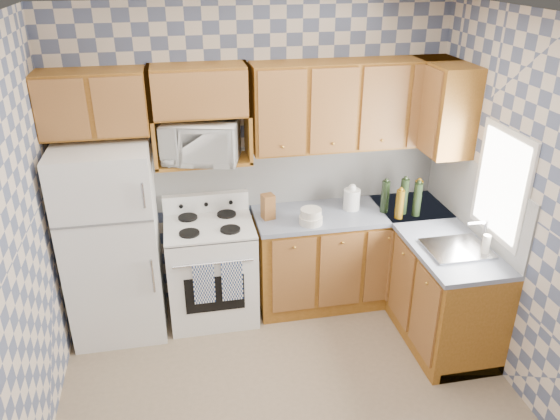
# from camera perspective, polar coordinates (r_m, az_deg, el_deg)

# --- Properties ---
(floor) EXTENTS (3.40, 3.40, 0.00)m
(floor) POSITION_cam_1_polar(r_m,az_deg,el_deg) (4.27, 1.37, -19.84)
(floor) COLOR #7C6951
(floor) RESTS_ON ground
(back_wall) EXTENTS (3.40, 0.02, 2.70)m
(back_wall) POSITION_cam_1_polar(r_m,az_deg,el_deg) (4.88, -2.52, 5.24)
(back_wall) COLOR slate
(back_wall) RESTS_ON ground
(right_wall) EXTENTS (0.02, 3.20, 2.70)m
(right_wall) POSITION_cam_1_polar(r_m,az_deg,el_deg) (4.13, 25.30, -1.24)
(right_wall) COLOR slate
(right_wall) RESTS_ON ground
(backsplash_back) EXTENTS (2.60, 0.02, 0.56)m
(backsplash_back) POSITION_cam_1_polar(r_m,az_deg,el_deg) (4.99, 2.08, 3.90)
(backsplash_back) COLOR white
(backsplash_back) RESTS_ON back_wall
(backsplash_right) EXTENTS (0.02, 1.60, 0.56)m
(backsplash_right) POSITION_cam_1_polar(r_m,az_deg,el_deg) (4.78, 19.56, 1.35)
(backsplash_right) COLOR white
(backsplash_right) RESTS_ON right_wall
(refrigerator) EXTENTS (0.75, 0.70, 1.68)m
(refrigerator) POSITION_cam_1_polar(r_m,az_deg,el_deg) (4.76, -17.11, -3.24)
(refrigerator) COLOR white
(refrigerator) RESTS_ON floor
(stove_body) EXTENTS (0.76, 0.65, 0.90)m
(stove_body) POSITION_cam_1_polar(r_m,az_deg,el_deg) (4.94, -7.16, -6.32)
(stove_body) COLOR white
(stove_body) RESTS_ON floor
(cooktop) EXTENTS (0.76, 0.65, 0.02)m
(cooktop) POSITION_cam_1_polar(r_m,az_deg,el_deg) (4.71, -7.46, -1.61)
(cooktop) COLOR silver
(cooktop) RESTS_ON stove_body
(backguard) EXTENTS (0.76, 0.08, 0.17)m
(backguard) POSITION_cam_1_polar(r_m,az_deg,el_deg) (4.92, -7.77, 0.81)
(backguard) COLOR white
(backguard) RESTS_ON cooktop
(dish_towel_left) EXTENTS (0.18, 0.02, 0.37)m
(dish_towel_left) POSITION_cam_1_polar(r_m,az_deg,el_deg) (4.59, -7.95, -7.64)
(dish_towel_left) COLOR navy
(dish_towel_left) RESTS_ON stove_body
(dish_towel_right) EXTENTS (0.18, 0.02, 0.37)m
(dish_towel_right) POSITION_cam_1_polar(r_m,az_deg,el_deg) (4.60, -5.02, -7.38)
(dish_towel_right) COLOR navy
(dish_towel_right) RESTS_ON stove_body
(base_cabinets_back) EXTENTS (1.75, 0.60, 0.88)m
(base_cabinets_back) POSITION_cam_1_polar(r_m,az_deg,el_deg) (5.18, 7.28, -4.80)
(base_cabinets_back) COLOR brown
(base_cabinets_back) RESTS_ON floor
(base_cabinets_right) EXTENTS (0.60, 1.60, 0.88)m
(base_cabinets_right) POSITION_cam_1_polar(r_m,az_deg,el_deg) (4.99, 15.38, -6.87)
(base_cabinets_right) COLOR brown
(base_cabinets_right) RESTS_ON floor
(countertop_back) EXTENTS (1.77, 0.63, 0.04)m
(countertop_back) POSITION_cam_1_polar(r_m,az_deg,el_deg) (4.96, 7.58, -0.24)
(countertop_back) COLOR slate
(countertop_back) RESTS_ON base_cabinets_back
(countertop_right) EXTENTS (0.63, 1.60, 0.04)m
(countertop_right) POSITION_cam_1_polar(r_m,az_deg,el_deg) (4.77, 15.96, -2.19)
(countertop_right) COLOR slate
(countertop_right) RESTS_ON base_cabinets_right
(upper_cabinets_back) EXTENTS (1.75, 0.33, 0.74)m
(upper_cabinets_back) POSITION_cam_1_polar(r_m,az_deg,el_deg) (4.76, 7.72, 10.84)
(upper_cabinets_back) COLOR brown
(upper_cabinets_back) RESTS_ON back_wall
(upper_cabinets_fridge) EXTENTS (0.82, 0.33, 0.50)m
(upper_cabinets_fridge) POSITION_cam_1_polar(r_m,az_deg,el_deg) (4.53, -18.96, 10.53)
(upper_cabinets_fridge) COLOR brown
(upper_cabinets_fridge) RESTS_ON back_wall
(upper_cabinets_right) EXTENTS (0.33, 0.70, 0.74)m
(upper_cabinets_right) POSITION_cam_1_polar(r_m,az_deg,el_deg) (4.87, 16.49, 10.37)
(upper_cabinets_right) COLOR brown
(upper_cabinets_right) RESTS_ON right_wall
(microwave_shelf) EXTENTS (0.80, 0.33, 0.03)m
(microwave_shelf) POSITION_cam_1_polar(r_m,az_deg,el_deg) (4.65, -7.98, 5.10)
(microwave_shelf) COLOR brown
(microwave_shelf) RESTS_ON back_wall
(microwave) EXTENTS (0.69, 0.55, 0.34)m
(microwave) POSITION_cam_1_polar(r_m,az_deg,el_deg) (4.55, -8.25, 7.07)
(microwave) COLOR white
(microwave) RESTS_ON microwave_shelf
(sink) EXTENTS (0.48, 0.40, 0.03)m
(sink) POSITION_cam_1_polar(r_m,az_deg,el_deg) (4.49, 17.98, -3.93)
(sink) COLOR #B7B7BC
(sink) RESTS_ON countertop_right
(window) EXTENTS (0.02, 0.66, 0.86)m
(window) POSITION_cam_1_polar(r_m,az_deg,el_deg) (4.41, 22.15, 2.47)
(window) COLOR silver
(window) RESTS_ON right_wall
(bottle_0) EXTENTS (0.07, 0.07, 0.33)m
(bottle_0) POSITION_cam_1_polar(r_m,az_deg,el_deg) (4.91, 12.81, 1.38)
(bottle_0) COLOR black
(bottle_0) RESTS_ON countertop_back
(bottle_1) EXTENTS (0.07, 0.07, 0.30)m
(bottle_1) POSITION_cam_1_polar(r_m,az_deg,el_deg) (4.90, 14.14, 1.07)
(bottle_1) COLOR black
(bottle_1) RESTS_ON countertop_back
(bottle_2) EXTENTS (0.07, 0.07, 0.28)m
(bottle_2) POSITION_cam_1_polar(r_m,az_deg,el_deg) (5.01, 14.19, 1.47)
(bottle_2) COLOR #64430A
(bottle_2) RESTS_ON countertop_back
(bottle_3) EXTENTS (0.07, 0.07, 0.26)m
(bottle_3) POSITION_cam_1_polar(r_m,az_deg,el_deg) (4.83, 12.38, 0.59)
(bottle_3) COLOR #64430A
(bottle_3) RESTS_ON countertop_back
(bottle_4) EXTENTS (0.07, 0.07, 0.29)m
(bottle_4) POSITION_cam_1_polar(r_m,az_deg,el_deg) (4.91, 10.92, 1.36)
(bottle_4) COLOR black
(bottle_4) RESTS_ON countertop_back
(knife_block) EXTENTS (0.12, 0.12, 0.22)m
(knife_block) POSITION_cam_1_polar(r_m,az_deg,el_deg) (4.72, -1.26, 0.36)
(knife_block) COLOR brown
(knife_block) RESTS_ON countertop_back
(electric_kettle) EXTENTS (0.15, 0.15, 0.19)m
(electric_kettle) POSITION_cam_1_polar(r_m,az_deg,el_deg) (4.94, 7.50, 1.12)
(electric_kettle) COLOR white
(electric_kettle) RESTS_ON countertop_back
(food_containers) EXTENTS (0.20, 0.20, 0.13)m
(food_containers) POSITION_cam_1_polar(r_m,az_deg,el_deg) (4.65, 3.25, -0.66)
(food_containers) COLOR silver
(food_containers) RESTS_ON countertop_back
(soap_bottle) EXTENTS (0.06, 0.06, 0.17)m
(soap_bottle) POSITION_cam_1_polar(r_m,az_deg,el_deg) (4.45, 20.70, -3.45)
(soap_bottle) COLOR silver
(soap_bottle) RESTS_ON countertop_right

